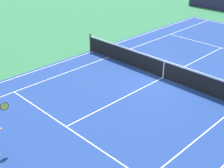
{
  "coord_description": "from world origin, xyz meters",
  "views": [
    {
      "loc": [
        12.22,
        8.44,
        7.04
      ],
      "look_at": [
        3.7,
        -0.12,
        0.9
      ],
      "focal_mm": 49.14,
      "sensor_mm": 36.0,
      "label": 1
    }
  ],
  "objects": [
    {
      "name": "ground_plane",
      "position": [
        0.0,
        0.0,
        0.0
      ],
      "size": [
        60.0,
        60.0,
        0.0
      ],
      "primitive_type": "plane",
      "color": "#2D7247"
    },
    {
      "name": "court_slab",
      "position": [
        0.0,
        0.0,
        0.0
      ],
      "size": [
        24.2,
        11.4,
        0.0
      ],
      "primitive_type": "cube",
      "color": "navy",
      "rests_on": "ground_plane"
    },
    {
      "name": "court_line_markings",
      "position": [
        0.0,
        0.0,
        0.0
      ],
      "size": [
        23.85,
        11.05,
        0.01
      ],
      "color": "white",
      "rests_on": "ground_plane"
    },
    {
      "name": "tennis_net",
      "position": [
        0.0,
        0.0,
        0.49
      ],
      "size": [
        0.1,
        11.7,
        1.08
      ],
      "color": "#2D2D33",
      "rests_on": "ground_plane"
    },
    {
      "name": "tennis_ball",
      "position": [
        3.49,
        -2.41,
        0.03
      ],
      "size": [
        0.07,
        0.07,
        0.07
      ],
      "primitive_type": "sphere",
      "color": "#CCE01E",
      "rests_on": "ground_plane"
    }
  ]
}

